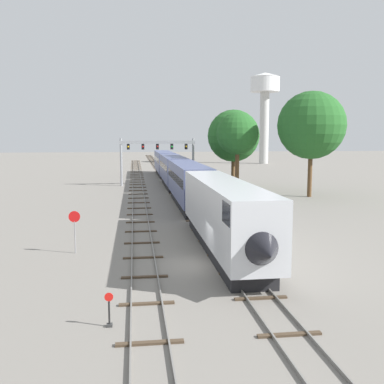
{
  "coord_description": "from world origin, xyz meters",
  "views": [
    {
      "loc": [
        -3.98,
        -25.97,
        7.82
      ],
      "look_at": [
        1.0,
        12.0,
        3.0
      ],
      "focal_mm": 41.37,
      "sensor_mm": 36.0,
      "label": 1
    }
  ],
  "objects_px": {
    "passenger_train": "(179,175)",
    "signal_gantry": "(157,151)",
    "stop_sign": "(75,226)",
    "trackside_tree_right": "(311,125)",
    "trackside_tree_mid": "(233,136)",
    "trackside_tree_left": "(237,134)",
    "switch_stand": "(109,315)",
    "water_tower": "(265,95)"
  },
  "relations": [
    {
      "from": "switch_stand",
      "to": "trackside_tree_mid",
      "type": "relative_size",
      "value": 0.12
    },
    {
      "from": "signal_gantry",
      "to": "trackside_tree_mid",
      "type": "distance_m",
      "value": 12.57
    },
    {
      "from": "stop_sign",
      "to": "passenger_train",
      "type": "bearing_deg",
      "value": 71.25
    },
    {
      "from": "signal_gantry",
      "to": "trackside_tree_right",
      "type": "distance_m",
      "value": 25.06
    },
    {
      "from": "water_tower",
      "to": "trackside_tree_mid",
      "type": "distance_m",
      "value": 64.49
    },
    {
      "from": "water_tower",
      "to": "switch_stand",
      "type": "height_order",
      "value": "water_tower"
    },
    {
      "from": "passenger_train",
      "to": "trackside_tree_left",
      "type": "xyz_separation_m",
      "value": [
        8.12,
        0.29,
        5.56
      ]
    },
    {
      "from": "passenger_train",
      "to": "water_tower",
      "type": "height_order",
      "value": "water_tower"
    },
    {
      "from": "signal_gantry",
      "to": "switch_stand",
      "type": "height_order",
      "value": "signal_gantry"
    },
    {
      "from": "stop_sign",
      "to": "trackside_tree_mid",
      "type": "xyz_separation_m",
      "value": [
        18.89,
        35.59,
        6.03
      ]
    },
    {
      "from": "passenger_train",
      "to": "switch_stand",
      "type": "bearing_deg",
      "value": -99.7
    },
    {
      "from": "passenger_train",
      "to": "trackside_tree_left",
      "type": "distance_m",
      "value": 9.85
    },
    {
      "from": "passenger_train",
      "to": "stop_sign",
      "type": "distance_m",
      "value": 31.11
    },
    {
      "from": "passenger_train",
      "to": "stop_sign",
      "type": "relative_size",
      "value": 27.64
    },
    {
      "from": "switch_stand",
      "to": "trackside_tree_right",
      "type": "bearing_deg",
      "value": 57.29
    },
    {
      "from": "water_tower",
      "to": "trackside_tree_left",
      "type": "relative_size",
      "value": 2.32
    },
    {
      "from": "water_tower",
      "to": "switch_stand",
      "type": "relative_size",
      "value": 17.69
    },
    {
      "from": "passenger_train",
      "to": "water_tower",
      "type": "distance_m",
      "value": 74.54
    },
    {
      "from": "passenger_train",
      "to": "signal_gantry",
      "type": "xyz_separation_m",
      "value": [
        -2.25,
        11.46,
        2.94
      ]
    },
    {
      "from": "passenger_train",
      "to": "trackside_tree_left",
      "type": "height_order",
      "value": "trackside_tree_left"
    },
    {
      "from": "trackside_tree_right",
      "to": "trackside_tree_mid",
      "type": "bearing_deg",
      "value": 125.89
    },
    {
      "from": "water_tower",
      "to": "trackside_tree_right",
      "type": "distance_m",
      "value": 72.31
    },
    {
      "from": "signal_gantry",
      "to": "water_tower",
      "type": "distance_m",
      "value": 65.13
    },
    {
      "from": "switch_stand",
      "to": "trackside_tree_left",
      "type": "height_order",
      "value": "trackside_tree_left"
    },
    {
      "from": "trackside_tree_mid",
      "to": "stop_sign",
      "type": "bearing_deg",
      "value": -117.95
    },
    {
      "from": "switch_stand",
      "to": "trackside_tree_left",
      "type": "xyz_separation_m",
      "value": [
        15.22,
        41.84,
        7.65
      ]
    },
    {
      "from": "stop_sign",
      "to": "trackside_tree_mid",
      "type": "distance_m",
      "value": 40.74
    },
    {
      "from": "signal_gantry",
      "to": "water_tower",
      "type": "relative_size",
      "value": 0.47
    },
    {
      "from": "signal_gantry",
      "to": "trackside_tree_left",
      "type": "bearing_deg",
      "value": -47.13
    },
    {
      "from": "passenger_train",
      "to": "switch_stand",
      "type": "relative_size",
      "value": 54.53
    },
    {
      "from": "water_tower",
      "to": "trackside_tree_left",
      "type": "xyz_separation_m",
      "value": [
        -23.25,
        -65.15,
        -11.44
      ]
    },
    {
      "from": "passenger_train",
      "to": "trackside_tree_mid",
      "type": "distance_m",
      "value": 12.03
    },
    {
      "from": "signal_gantry",
      "to": "switch_stand",
      "type": "bearing_deg",
      "value": -95.23
    },
    {
      "from": "signal_gantry",
      "to": "stop_sign",
      "type": "distance_m",
      "value": 41.8
    },
    {
      "from": "trackside_tree_mid",
      "to": "switch_stand",
      "type": "bearing_deg",
      "value": -108.53
    },
    {
      "from": "switch_stand",
      "to": "trackside_tree_right",
      "type": "distance_m",
      "value": 44.79
    },
    {
      "from": "trackside_tree_left",
      "to": "trackside_tree_mid",
      "type": "relative_size",
      "value": 0.94
    },
    {
      "from": "water_tower",
      "to": "trackside_tree_mid",
      "type": "xyz_separation_m",
      "value": [
        -22.48,
        -59.3,
        -11.71
      ]
    },
    {
      "from": "stop_sign",
      "to": "trackside_tree_right",
      "type": "relative_size",
      "value": 0.21
    },
    {
      "from": "signal_gantry",
      "to": "switch_stand",
      "type": "relative_size",
      "value": 8.29
    },
    {
      "from": "trackside_tree_right",
      "to": "water_tower",
      "type": "bearing_deg",
      "value": 78.13
    },
    {
      "from": "passenger_train",
      "to": "signal_gantry",
      "type": "height_order",
      "value": "signal_gantry"
    }
  ]
}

